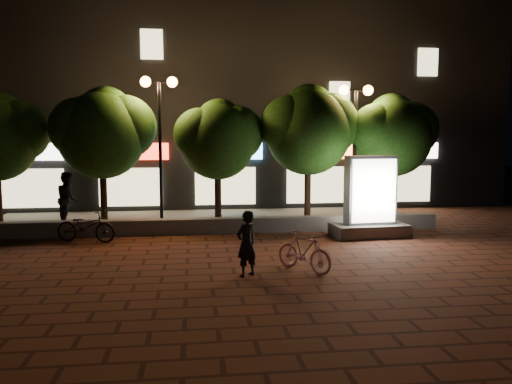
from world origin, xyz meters
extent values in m
plane|color=#5B2A1C|center=(0.00, 0.00, 0.00)|extent=(80.00, 80.00, 0.00)
cube|color=slate|center=(0.00, 4.00, 0.25)|extent=(16.00, 0.45, 0.50)
cube|color=slate|center=(0.00, 6.50, 0.04)|extent=(16.00, 5.00, 0.08)
cube|color=black|center=(0.00, 13.00, 5.00)|extent=(28.00, 8.00, 10.00)
cube|color=white|center=(-7.00, 8.94, 2.60)|extent=(3.20, 0.12, 0.70)
cube|color=beige|center=(-7.00, 8.94, 1.10)|extent=(2.60, 0.10, 1.60)
cube|color=red|center=(-3.00, 8.94, 2.60)|extent=(3.20, 0.12, 0.70)
cube|color=beige|center=(-3.00, 8.94, 1.10)|extent=(2.60, 0.10, 1.60)
cube|color=#4998CB|center=(1.00, 8.94, 2.60)|extent=(3.20, 0.12, 0.70)
cube|color=beige|center=(1.00, 8.94, 1.10)|extent=(2.60, 0.10, 1.60)
cube|color=orange|center=(5.00, 8.94, 2.60)|extent=(3.20, 0.12, 0.70)
cube|color=beige|center=(5.00, 8.94, 1.10)|extent=(2.60, 0.10, 1.60)
cube|color=silver|center=(9.00, 8.94, 2.60)|extent=(3.20, 0.12, 0.70)
cube|color=beige|center=(9.00, 8.94, 1.10)|extent=(2.60, 0.10, 1.60)
cube|color=beige|center=(-2.00, 8.94, 7.00)|extent=(0.90, 0.10, 1.20)
cube|color=beige|center=(6.00, 8.94, 5.00)|extent=(0.90, 0.10, 1.20)
cube|color=beige|center=(10.00, 8.94, 6.50)|extent=(0.90, 0.10, 1.20)
sphere|color=#2B5519|center=(-6.30, 5.60, 3.40)|extent=(2.10, 2.10, 2.10)
sphere|color=#2B5519|center=(-6.90, 5.75, 3.80)|extent=(1.82, 1.82, 1.82)
cylinder|color=black|center=(-3.50, 5.40, 1.25)|extent=(0.24, 0.24, 2.34)
sphere|color=#2B5519|center=(-3.50, 5.40, 3.25)|extent=(3.00, 3.00, 3.00)
sphere|color=#2B5519|center=(-2.75, 5.60, 3.54)|extent=(2.25, 2.25, 2.25)
sphere|color=#2B5519|center=(-4.17, 5.25, 3.50)|extent=(2.10, 2.10, 2.10)
sphere|color=#2B5519|center=(-3.40, 5.75, 4.00)|extent=(1.95, 1.95, 1.95)
cylinder|color=black|center=(0.50, 5.40, 1.18)|extent=(0.24, 0.24, 2.21)
sphere|color=#2B5519|center=(0.50, 5.40, 3.03)|extent=(2.70, 2.70, 2.70)
sphere|color=#2B5519|center=(1.17, 5.60, 3.33)|extent=(2.03, 2.03, 2.02)
sphere|color=#2B5519|center=(-0.11, 5.25, 3.28)|extent=(1.89, 1.89, 1.89)
sphere|color=#2B5519|center=(0.60, 5.75, 3.70)|extent=(1.76, 1.76, 1.76)
cylinder|color=black|center=(3.80, 5.40, 1.30)|extent=(0.24, 0.24, 2.43)
sphere|color=#2B5519|center=(3.80, 5.40, 3.36)|extent=(3.10, 3.10, 3.10)
sphere|color=#2B5519|center=(4.58, 5.60, 3.66)|extent=(2.33, 2.33, 2.33)
sphere|color=#2B5519|center=(3.10, 5.25, 3.61)|extent=(2.17, 2.17, 2.17)
sphere|color=#2B5519|center=(3.90, 5.75, 4.14)|extent=(2.01, 2.02, 2.02)
cylinder|color=black|center=(7.00, 5.40, 1.23)|extent=(0.24, 0.24, 2.29)
sphere|color=#2B5519|center=(7.00, 5.40, 3.17)|extent=(2.90, 2.90, 2.90)
sphere|color=#2B5519|center=(7.72, 5.60, 3.47)|extent=(2.18, 2.17, 2.17)
sphere|color=#2B5519|center=(6.35, 5.25, 3.42)|extent=(2.03, 2.03, 2.03)
sphere|color=#2B5519|center=(7.10, 5.75, 3.90)|extent=(1.89, 1.88, 1.88)
cylinder|color=black|center=(-1.50, 5.20, 2.58)|extent=(0.12, 0.12, 5.00)
cylinder|color=black|center=(-1.50, 5.20, 5.08)|extent=(0.90, 0.08, 0.08)
sphere|color=#FF8E3F|center=(-1.95, 5.20, 5.08)|extent=(0.36, 0.36, 0.36)
sphere|color=#FF8E3F|center=(-1.05, 5.20, 5.08)|extent=(0.36, 0.36, 0.36)
cylinder|color=black|center=(5.50, 5.20, 2.48)|extent=(0.12, 0.12, 4.80)
cylinder|color=black|center=(5.50, 5.20, 4.88)|extent=(0.90, 0.08, 0.08)
sphere|color=#FF8E3F|center=(5.05, 5.20, 4.88)|extent=(0.36, 0.36, 0.36)
sphere|color=#FF8E3F|center=(5.95, 5.20, 4.88)|extent=(0.36, 0.36, 0.36)
cube|color=slate|center=(5.26, 2.84, 0.20)|extent=(2.49, 1.37, 0.40)
cube|color=#4C4C51|center=(5.26, 2.84, 1.50)|extent=(1.64, 0.67, 2.21)
cube|color=white|center=(5.28, 2.55, 1.50)|extent=(1.45, 0.14, 2.00)
cube|color=white|center=(5.24, 3.13, 1.50)|extent=(1.45, 0.14, 2.00)
imported|color=pink|center=(2.21, -1.11, 0.48)|extent=(1.35, 1.55, 0.97)
imported|color=black|center=(0.82, -1.34, 0.76)|extent=(0.67, 0.62, 1.53)
imported|color=black|center=(-3.64, 3.00, 0.49)|extent=(1.98, 1.15, 0.99)
imported|color=black|center=(-4.73, 5.54, 1.05)|extent=(0.88, 1.05, 1.93)
camera|label=1|loc=(-0.37, -12.49, 3.17)|focal=35.04mm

